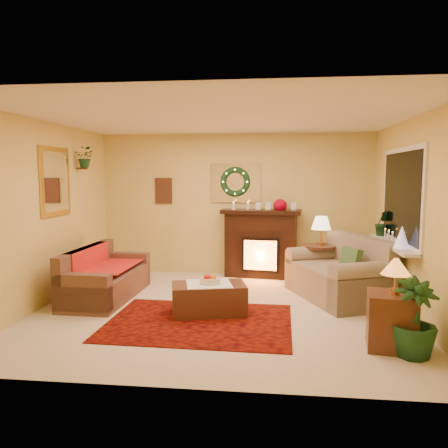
# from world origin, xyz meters

# --- Properties ---
(floor) EXTENTS (5.00, 5.00, 0.00)m
(floor) POSITION_xyz_m (0.00, 0.00, 0.00)
(floor) COLOR beige
(floor) RESTS_ON ground
(ceiling) EXTENTS (5.00, 5.00, 0.00)m
(ceiling) POSITION_xyz_m (0.00, 0.00, 2.60)
(ceiling) COLOR white
(ceiling) RESTS_ON ground
(wall_back) EXTENTS (5.00, 5.00, 0.00)m
(wall_back) POSITION_xyz_m (0.00, 2.25, 1.30)
(wall_back) COLOR #EFD88C
(wall_back) RESTS_ON ground
(wall_front) EXTENTS (5.00, 5.00, 0.00)m
(wall_front) POSITION_xyz_m (0.00, -2.25, 1.30)
(wall_front) COLOR #EFD88C
(wall_front) RESTS_ON ground
(wall_left) EXTENTS (4.50, 4.50, 0.00)m
(wall_left) POSITION_xyz_m (-2.50, 0.00, 1.30)
(wall_left) COLOR #EFD88C
(wall_left) RESTS_ON ground
(wall_right) EXTENTS (4.50, 4.50, 0.00)m
(wall_right) POSITION_xyz_m (2.50, 0.00, 1.30)
(wall_right) COLOR #EFD88C
(wall_right) RESTS_ON ground
(area_rug) EXTENTS (2.33, 1.77, 0.01)m
(area_rug) POSITION_xyz_m (-0.21, -0.55, 0.01)
(area_rug) COLOR maroon
(area_rug) RESTS_ON floor
(sofa) EXTENTS (0.84, 1.80, 0.76)m
(sofa) POSITION_xyz_m (-1.78, 0.40, 0.43)
(sofa) COLOR brown
(sofa) RESTS_ON floor
(red_throw) EXTENTS (0.74, 1.20, 0.02)m
(red_throw) POSITION_xyz_m (-1.81, 0.57, 0.46)
(red_throw) COLOR red
(red_throw) RESTS_ON sofa
(fireplace) EXTENTS (1.30, 0.54, 1.15)m
(fireplace) POSITION_xyz_m (0.48, 2.04, 0.55)
(fireplace) COLOR #312117
(fireplace) RESTS_ON floor
(poinsettia) EXTENTS (0.24, 0.24, 0.24)m
(poinsettia) POSITION_xyz_m (0.82, 2.03, 1.30)
(poinsettia) COLOR #A40019
(poinsettia) RESTS_ON fireplace
(mantel_candle_a) EXTENTS (0.07, 0.07, 0.20)m
(mantel_candle_a) POSITION_xyz_m (-0.01, 1.98, 1.26)
(mantel_candle_a) COLOR beige
(mantel_candle_a) RESTS_ON fireplace
(mantel_candle_b) EXTENTS (0.06, 0.06, 0.19)m
(mantel_candle_b) POSITION_xyz_m (0.25, 2.02, 1.26)
(mantel_candle_b) COLOR white
(mantel_candle_b) RESTS_ON fireplace
(mantel_mirror) EXTENTS (0.92, 0.02, 0.72)m
(mantel_mirror) POSITION_xyz_m (0.00, 2.23, 1.70)
(mantel_mirror) COLOR white
(mantel_mirror) RESTS_ON wall_back
(wreath) EXTENTS (0.55, 0.11, 0.55)m
(wreath) POSITION_xyz_m (0.00, 2.19, 1.72)
(wreath) COLOR #194719
(wreath) RESTS_ON wall_back
(wall_art) EXTENTS (0.32, 0.03, 0.48)m
(wall_art) POSITION_xyz_m (-1.35, 2.23, 1.55)
(wall_art) COLOR #381E11
(wall_art) RESTS_ON wall_back
(gold_mirror) EXTENTS (0.03, 0.84, 1.00)m
(gold_mirror) POSITION_xyz_m (-2.48, 0.30, 1.75)
(gold_mirror) COLOR gold
(gold_mirror) RESTS_ON wall_left
(hanging_plant) EXTENTS (0.33, 0.28, 0.36)m
(hanging_plant) POSITION_xyz_m (-2.34, 1.05, 1.97)
(hanging_plant) COLOR #194719
(hanging_plant) RESTS_ON wall_left
(loveseat) EXTENTS (1.50, 1.86, 0.94)m
(loveseat) POSITION_xyz_m (1.65, 0.74, 0.42)
(loveseat) COLOR gray
(loveseat) RESTS_ON floor
(window_frame) EXTENTS (0.03, 1.86, 1.36)m
(window_frame) POSITION_xyz_m (2.48, 0.55, 1.55)
(window_frame) COLOR white
(window_frame) RESTS_ON wall_right
(window_glass) EXTENTS (0.02, 1.70, 1.22)m
(window_glass) POSITION_xyz_m (2.47, 0.55, 1.55)
(window_glass) COLOR black
(window_glass) RESTS_ON wall_right
(window_sill) EXTENTS (0.22, 1.86, 0.04)m
(window_sill) POSITION_xyz_m (2.38, 0.55, 0.87)
(window_sill) COLOR white
(window_sill) RESTS_ON wall_right
(mini_tree) EXTENTS (0.20, 0.20, 0.30)m
(mini_tree) POSITION_xyz_m (2.38, 0.09, 1.04)
(mini_tree) COLOR white
(mini_tree) RESTS_ON window_sill
(sill_plant) EXTENTS (0.29, 0.23, 0.53)m
(sill_plant) POSITION_xyz_m (2.41, 1.26, 1.08)
(sill_plant) COLOR #2C5E32
(sill_plant) RESTS_ON window_sill
(side_table_round) EXTENTS (0.66, 0.66, 0.70)m
(side_table_round) POSITION_xyz_m (1.45, 1.41, 0.33)
(side_table_round) COLOR #40220D
(side_table_round) RESTS_ON floor
(lamp_cream) EXTENTS (0.32, 0.32, 0.49)m
(lamp_cream) POSITION_xyz_m (1.48, 1.44, 0.88)
(lamp_cream) COLOR #FFE1B2
(lamp_cream) RESTS_ON side_table_round
(end_table_square) EXTENTS (0.56, 0.56, 0.60)m
(end_table_square) POSITION_xyz_m (1.96, -1.12, 0.27)
(end_table_square) COLOR #542418
(end_table_square) RESTS_ON floor
(lamp_tiffany) EXTENTS (0.30, 0.30, 0.44)m
(lamp_tiffany) POSITION_xyz_m (1.98, -1.13, 0.74)
(lamp_tiffany) COLOR orange
(lamp_tiffany) RESTS_ON end_table_square
(coffee_table) EXTENTS (1.07, 0.75, 0.41)m
(coffee_table) POSITION_xyz_m (-0.14, -0.19, 0.21)
(coffee_table) COLOR #382013
(coffee_table) RESTS_ON floor
(fruit_bowl) EXTENTS (0.27, 0.27, 0.06)m
(fruit_bowl) POSITION_xyz_m (-0.13, -0.18, 0.45)
(fruit_bowl) COLOR beige
(fruit_bowl) RESTS_ON coffee_table
(floor_palm) EXTENTS (1.75, 1.75, 2.44)m
(floor_palm) POSITION_xyz_m (2.13, -1.32, 0.45)
(floor_palm) COLOR #1E4223
(floor_palm) RESTS_ON floor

